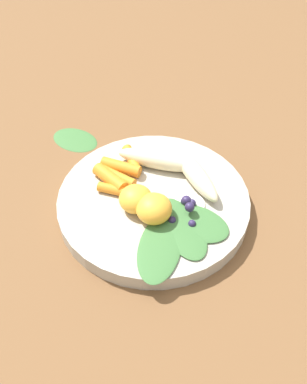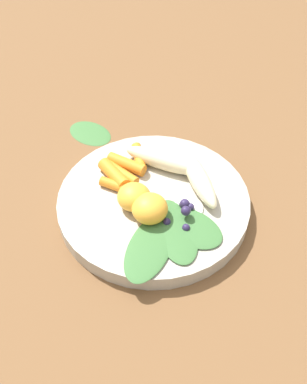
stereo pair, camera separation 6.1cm
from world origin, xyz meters
The scene contains 17 objects.
ground_plane centered at (0.00, 0.00, 0.00)m, with size 2.40×2.40×0.00m, color brown.
bowl centered at (0.00, 0.00, 0.01)m, with size 0.27×0.27×0.02m, color #B2AD9E.
banana_peeled_left centered at (-0.01, 0.06, 0.04)m, with size 0.12×0.03×0.03m, color beige.
banana_peeled_right centered at (0.05, 0.05, 0.04)m, with size 0.12×0.03×0.03m, color beige.
orange_segment_near centered at (0.01, -0.04, 0.04)m, with size 0.05×0.05×0.04m, color #F4A833.
orange_segment_far centered at (-0.02, -0.03, 0.04)m, with size 0.05×0.05×0.03m, color #F4A833.
carrot_front centered at (-0.05, 0.06, 0.03)m, with size 0.02×0.02×0.05m, color orange.
carrot_mid_left centered at (-0.06, 0.04, 0.03)m, with size 0.02×0.02×0.06m, color orange.
carrot_mid_right centered at (-0.06, 0.02, 0.03)m, with size 0.01×0.01×0.06m, color orange.
carrot_rear centered at (-0.07, 0.01, 0.03)m, with size 0.02×0.02×0.06m, color orange.
carrot_small centered at (-0.06, -0.01, 0.03)m, with size 0.01×0.01×0.05m, color orange.
blueberry_pile centered at (0.05, -0.01, 0.03)m, with size 0.04×0.05×0.02m.
coconut_shred_patch centered at (0.05, 0.00, 0.03)m, with size 0.04×0.04×0.00m, color white.
kale_leaf_left centered at (0.03, -0.08, 0.03)m, with size 0.11×0.05×0.01m, color #3D7038.
kale_leaf_right centered at (0.05, -0.04, 0.03)m, with size 0.11×0.05×0.01m, color #3D7038.
kale_leaf_rear centered at (0.07, -0.03, 0.03)m, with size 0.10×0.06×0.01m, color #3D7038.
kale_leaf_stray centered at (-0.17, 0.11, 0.00)m, with size 0.08×0.06×0.01m, color #3D7038.
Camera 1 is at (0.12, -0.40, 0.48)m, focal length 40.78 mm.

